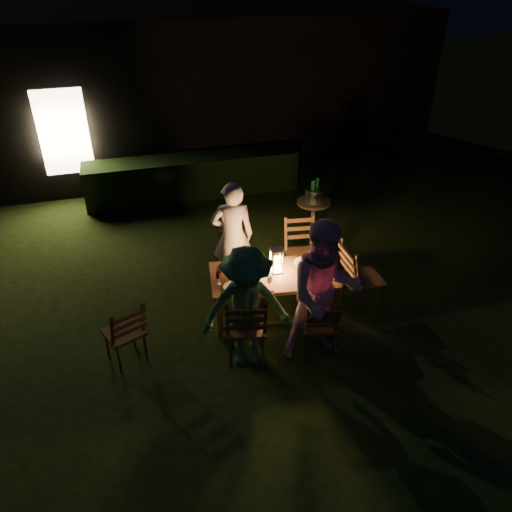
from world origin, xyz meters
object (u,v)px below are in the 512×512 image
object	(u,v)px
bottle_bucket_b	(316,191)
person_opp_right	(324,293)
chair_spare	(126,342)
lantern	(277,262)
ice_bucket	(314,195)
dining_table	(273,278)
person_opp_left	(247,309)
bottle_table	(254,267)
chair_far_left	(234,268)
chair_far_right	(301,263)
chair_near_left	(246,338)
person_house_side	(233,236)
side_table	(314,206)
bottle_bucket_a	(313,194)
chair_end	(361,289)
chair_near_right	(319,334)

from	to	relation	value
bottle_bucket_b	person_opp_right	bearing A→B (deg)	-109.79
chair_spare	lantern	world-z (taller)	lantern
ice_bucket	person_opp_right	bearing A→B (deg)	-109.10
dining_table	lantern	size ratio (longest dim) A/B	4.95
person_opp_left	bottle_table	world-z (taller)	person_opp_left
chair_far_left	chair_far_right	size ratio (longest dim) A/B	1.00
bottle_table	ice_bucket	xyz separation A→B (m)	(1.50, 1.73, 0.04)
dining_table	ice_bucket	world-z (taller)	ice_bucket
chair_near_left	person_opp_left	distance (m)	0.48
chair_far_right	person_house_side	xyz separation A→B (m)	(-0.98, 0.18, 0.52)
dining_table	chair_far_right	distance (m)	1.00
person_opp_right	ice_bucket	xyz separation A→B (m)	(0.91, 2.63, -0.07)
side_table	bottle_bucket_a	world-z (taller)	bottle_bucket_a
dining_table	chair_end	bearing A→B (deg)	-0.14
person_opp_left	bottle_bucket_b	distance (m)	3.16
person_house_side	person_opp_left	world-z (taller)	person_house_side
person_house_side	lantern	distance (m)	0.92
chair_near_left	bottle_bucket_a	xyz separation A→B (m)	(1.75, 2.43, 0.59)
person_opp_left	side_table	distance (m)	3.10
chair_near_right	chair_far_right	size ratio (longest dim) A/B	0.88
dining_table	person_house_side	bearing A→B (deg)	118.76
chair_far_right	bottle_bucket_a	xyz separation A→B (m)	(0.55, 1.03, 0.60)
person_opp_right	chair_far_right	bearing A→B (deg)	86.40
lantern	chair_far_right	bearing A→B (deg)	47.53
chair_end	person_opp_right	size ratio (longest dim) A/B	0.58
chair_near_right	chair_far_right	distance (m)	1.54
bottle_table	side_table	size ratio (longest dim) A/B	0.37
person_opp_left	person_house_side	bearing A→B (deg)	90.00
person_opp_left	ice_bucket	size ratio (longest dim) A/B	5.33
chair_far_right	bottle_bucket_a	bearing A→B (deg)	-110.10
chair_near_right	chair_far_left	bearing A→B (deg)	127.24
bottle_bucket_b	chair_far_right	bearing A→B (deg)	-120.30
chair_near_right	bottle_bucket_b	world-z (taller)	bottle_bucket_b
chair_near_right	bottle_bucket_b	bearing A→B (deg)	84.66
chair_far_right	person_opp_left	bearing A→B (deg)	58.08
person_opp_right	side_table	size ratio (longest dim) A/B	2.48
person_opp_left	lantern	bearing A→B (deg)	60.11
chair_near_right	dining_table	bearing A→B (deg)	127.23
chair_far_left	bottle_bucket_a	world-z (taller)	bottle_bucket_a
person_house_side	chair_far_left	bearing A→B (deg)	90.57
chair_near_right	ice_bucket	bearing A→B (deg)	85.36
chair_far_left	side_table	distance (m)	1.88
ice_bucket	bottle_bucket_a	size ratio (longest dim) A/B	0.94
dining_table	bottle_bucket_a	distance (m)	2.12
chair_far_right	bottle_bucket_a	size ratio (longest dim) A/B	3.16
chair_end	bottle_table	xyz separation A→B (m)	(-1.46, 0.20, 0.49)
chair_spare	person_opp_right	world-z (taller)	person_opp_right
person_opp_right	person_opp_left	xyz separation A→B (m)	(-0.89, 0.12, -0.13)
chair_far_left	lantern	world-z (taller)	lantern
chair_far_left	person_house_side	world-z (taller)	person_house_side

